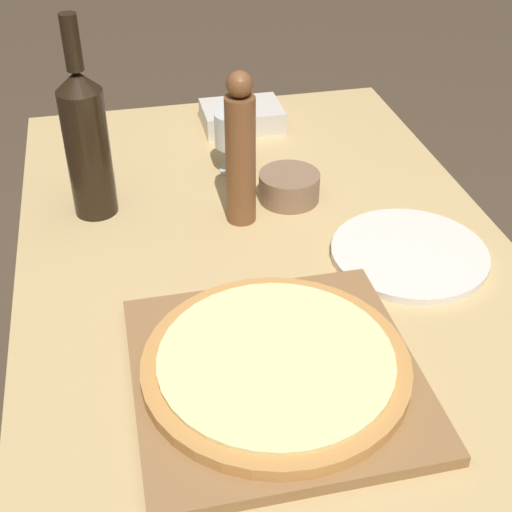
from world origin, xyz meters
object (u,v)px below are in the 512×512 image
wine_glass (233,131)px  pizza (276,363)px  pepper_mill (241,153)px  small_bowl (289,187)px  wine_bottle (86,141)px

wine_glass → pizza: bearing=-95.5°
pepper_mill → wine_glass: (0.02, 0.18, -0.05)m
pizza → wine_glass: 0.57m
pizza → wine_glass: bearing=84.5°
pepper_mill → pizza: bearing=-95.0°
small_bowl → pizza: bearing=-106.8°
wine_bottle → wine_glass: 0.29m
wine_bottle → pepper_mill: 0.26m
pizza → small_bowl: size_ratio=3.15×
pizza → pepper_mill: 0.41m
wine_glass → small_bowl: (0.08, -0.13, -0.06)m
wine_glass → wine_bottle: bearing=-161.0°
pepper_mill → wine_glass: bearing=83.4°
pepper_mill → small_bowl: pepper_mill is taller
wine_bottle → wine_glass: wine_bottle is taller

